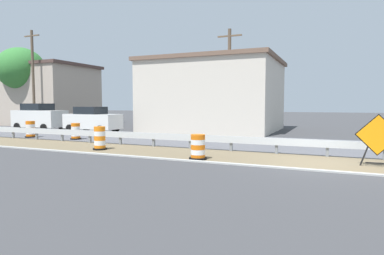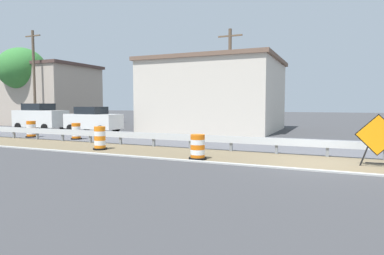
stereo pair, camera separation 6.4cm
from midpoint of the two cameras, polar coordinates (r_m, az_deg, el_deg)
name	(u,v)px [view 1 (the left image)]	position (r m, az deg, el deg)	size (l,w,h in m)	color
ground_plane	(317,164)	(12.80, 20.82, -6.03)	(160.00, 160.00, 0.00)	#3D3D3F
median_dirt_strip	(317,162)	(13.28, 20.92, -5.66)	(3.37, 120.00, 0.01)	#706047
far_lane_asphalt	(322,146)	(18.45, 21.63, -3.00)	(7.08, 120.00, 0.00)	#56565B
curb_near_edge	(315,171)	(11.53, 20.52, -7.11)	(0.20, 120.00, 0.11)	#ADADA8
guardrail_median	(276,142)	(14.80, 14.41, -2.52)	(0.18, 52.00, 0.71)	silver
warning_sign_diamond	(378,138)	(13.11, 29.62, -1.53)	(0.09, 1.47, 1.86)	black
traffic_barrel_nearest	(198,148)	(12.96, 0.90, -3.64)	(0.71, 0.71, 0.99)	orange
traffic_barrel_close	(100,139)	(16.32, -15.93, -1.98)	(0.67, 0.67, 1.12)	orange
traffic_barrel_mid	(76,132)	(21.52, -19.75, -0.76)	(0.66, 0.66, 1.01)	orange
traffic_barrel_far	(31,130)	(23.98, -26.46, -0.39)	(0.71, 0.71, 1.08)	orange
car_trailing_near_lane	(92,120)	(26.14, -17.11, 1.31)	(2.08, 4.54, 1.99)	silver
car_distant_a	(39,117)	(29.96, -25.19, 1.68)	(2.12, 4.61, 2.24)	silver
roadside_shop_near	(214,95)	(27.64, 3.83, 5.65)	(9.34, 10.66, 5.84)	beige
roadside_shop_far	(31,95)	(40.34, -26.35, 5.08)	(7.19, 14.37, 6.31)	#AD9E8E
utility_pole_near	(229,80)	(24.11, 6.45, 8.28)	(0.24, 1.80, 7.60)	brown
utility_pole_mid	(33,78)	(33.63, -26.07, 7.83)	(0.24, 1.80, 8.90)	brown
tree_roadside	(21,69)	(37.26, -27.80, 9.05)	(4.63, 4.63, 7.80)	#4C3D2D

